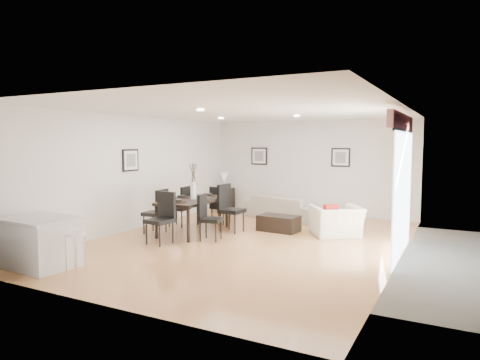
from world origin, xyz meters
The scene contains 26 objects.
ground centered at (0.00, 0.00, 0.00)m, with size 8.00×8.00×0.00m, color tan.
wall_back centered at (0.00, 4.00, 1.35)m, with size 6.00×0.04×2.70m, color silver.
wall_front centered at (0.00, -4.00, 1.35)m, with size 6.00×0.04×2.70m, color silver.
wall_left centered at (-3.00, 0.00, 1.35)m, with size 0.04×8.00×2.70m, color silver.
wall_right centered at (3.00, 0.00, 1.35)m, with size 0.04×8.00×2.70m, color silver.
ceiling centered at (0.00, 0.00, 2.70)m, with size 6.00×8.00×0.02m, color white.
sofa centered at (-0.31, 2.81, 0.32)m, with size 2.17×0.85×0.63m, color #A19782.
armchair centered at (1.50, 1.36, 0.33)m, with size 1.02×0.89×0.66m, color beige.
dining_table centered at (-1.49, 0.21, 0.70)m, with size 1.00×1.90×0.78m.
dining_chair_wnear centered at (-2.15, -0.24, 0.56)m, with size 0.49×0.49×1.01m.
dining_chair_wfar centered at (-2.15, 0.69, 0.56)m, with size 0.49×0.49×0.99m.
dining_chair_enear centered at (-0.83, -0.27, 0.54)m, with size 0.52×0.52×0.97m.
dining_chair_efar centered at (-0.84, 0.68, 0.62)m, with size 0.52×0.52×1.10m.
dining_chair_head centered at (-1.48, -0.94, 0.59)m, with size 0.53×0.53×1.06m.
dining_chair_foot centered at (-1.49, 1.37, 0.53)m, with size 0.43×0.43×0.95m.
vase centered at (-1.49, 0.21, 1.11)m, with size 1.06×1.62×0.82m.
coffee_table centered at (0.17, 1.28, 0.18)m, with size 0.92×0.55×0.37m, color black.
side_table centered at (-2.66, 3.66, 0.32)m, with size 0.48×0.48×0.65m, color black.
table_lamp centered at (-2.65, 3.65, 0.95)m, with size 0.25×0.25×0.47m.
cushion centered at (1.40, 1.27, 0.55)m, with size 0.33×0.10×0.33m, color maroon.
kitchen_island centered at (-2.23, -3.23, 0.42)m, with size 1.22×0.96×0.83m.
bar_stool centered at (-1.41, -3.23, 0.57)m, with size 0.30×0.30×0.66m.
framed_print_back_left centered at (-1.60, 3.97, 1.65)m, with size 0.52×0.04×0.52m.
framed_print_back_right centered at (0.90, 3.97, 1.65)m, with size 0.52×0.04×0.52m.
framed_print_left_wall centered at (-2.97, -0.20, 1.65)m, with size 0.04×0.52×0.52m.
sliding_door centered at (2.96, 0.30, 1.66)m, with size 0.12×2.70×2.57m.
Camera 1 is at (3.93, -7.86, 2.06)m, focal length 32.00 mm.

